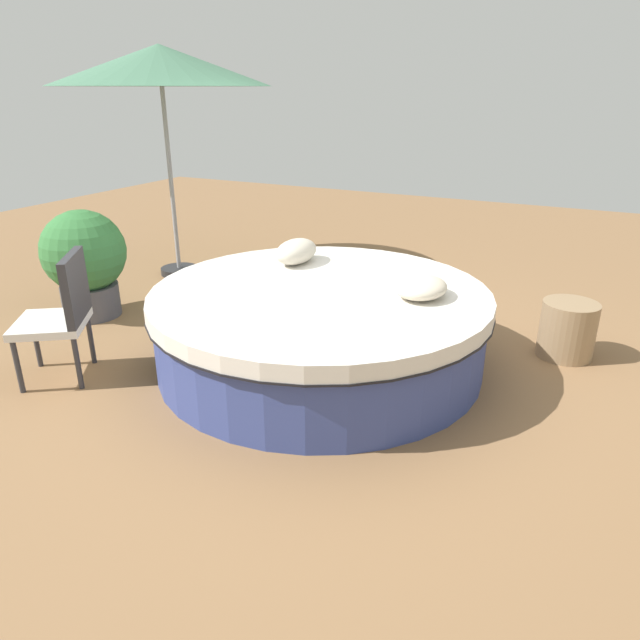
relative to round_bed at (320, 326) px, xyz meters
The scene contains 8 objects.
ground_plane 0.33m from the round_bed, ahead, with size 16.00×16.00×0.00m, color olive.
round_bed is the anchor object (origin of this frame).
throw_pillow_0 0.86m from the round_bed, 75.34° to the right, with size 0.47×0.40×0.16m, color beige.
throw_pillow_1 0.88m from the round_bed, 42.44° to the left, with size 0.51×0.31×0.22m, color beige.
patio_chair 1.97m from the round_bed, 123.11° to the left, with size 0.71×0.71×0.98m.
patio_umbrella 3.60m from the round_bed, 61.39° to the left, with size 2.39×2.39×2.54m.
planter 2.52m from the round_bed, 91.00° to the left, with size 0.79×0.79×1.05m.
side_table 2.07m from the round_bed, 59.46° to the right, with size 0.45×0.45×0.47m, color #997A56.
Camera 1 is at (-3.81, -1.90, 2.11)m, focal length 32.30 mm.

